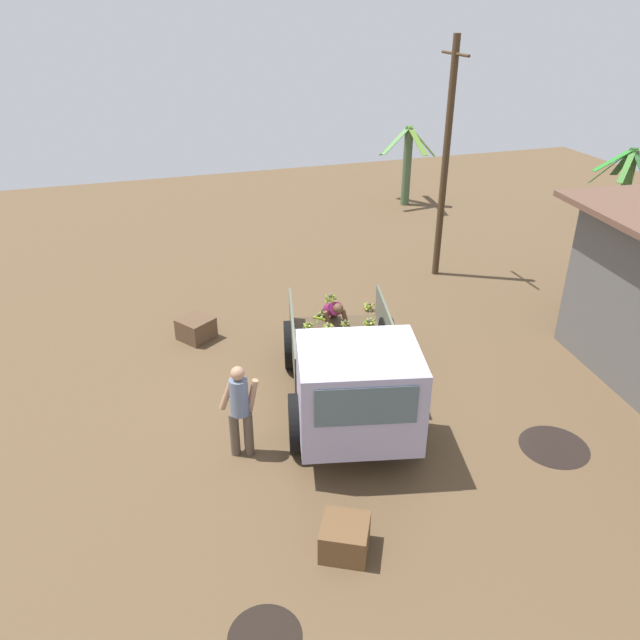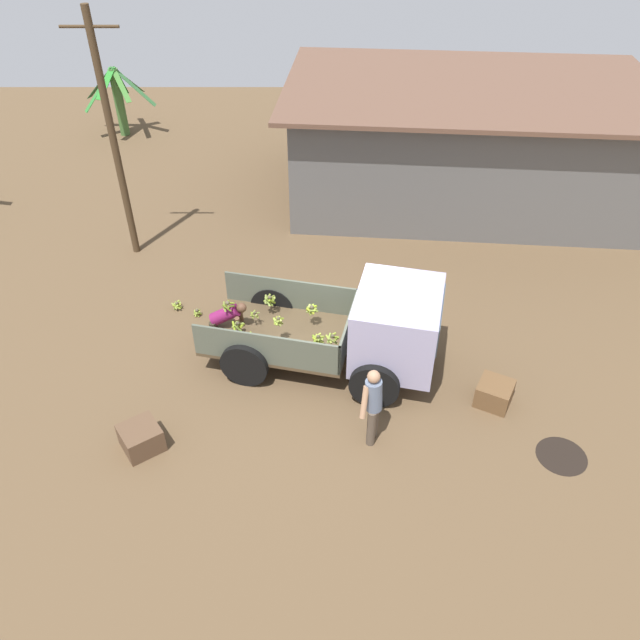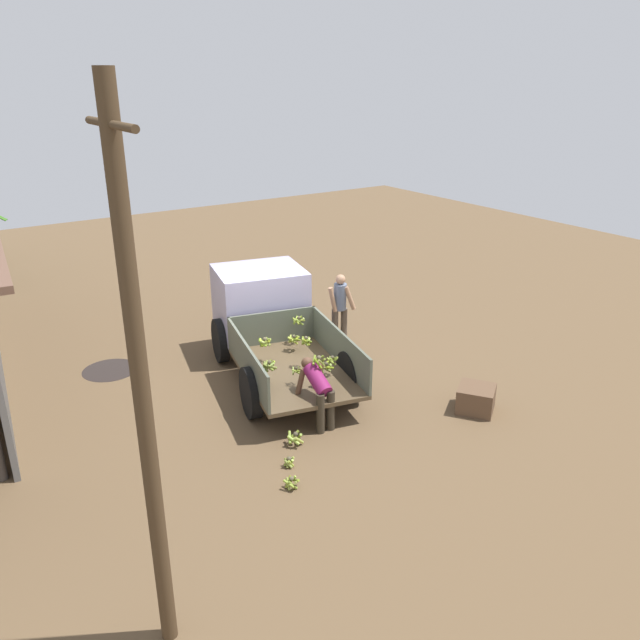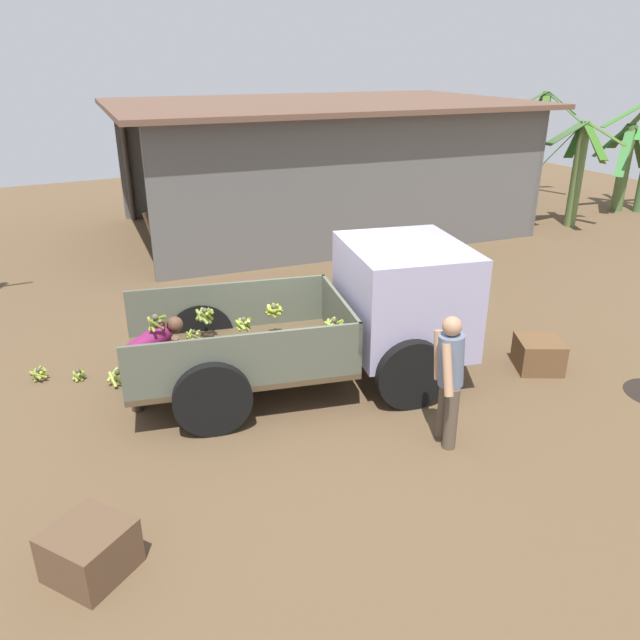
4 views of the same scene
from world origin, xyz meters
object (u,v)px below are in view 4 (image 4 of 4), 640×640
(person_worker_loading, at_px, (149,354))
(wooden_crate_1, at_px, (539,354))
(wooden_crate_0, at_px, (90,550))
(person_bystander_near_shed, at_px, (159,231))
(banana_bunch_on_ground_1, at_px, (39,373))
(person_foreground_visitor, at_px, (449,375))
(banana_bunch_on_ground_2, at_px, (118,376))
(banana_bunch_on_ground_0, at_px, (78,374))
(cargo_truck, at_px, (371,308))

(person_worker_loading, height_order, wooden_crate_1, person_worker_loading)
(wooden_crate_0, bearing_deg, person_bystander_near_shed, 71.95)
(person_bystander_near_shed, relative_size, banana_bunch_on_ground_1, 5.51)
(person_foreground_visitor, xyz_separation_m, banana_bunch_on_ground_1, (-4.34, 4.01, -0.83))
(person_worker_loading, height_order, banana_bunch_on_ground_1, person_worker_loading)
(banana_bunch_on_ground_1, distance_m, wooden_crate_0, 4.23)
(person_foreground_visitor, xyz_separation_m, wooden_crate_1, (2.50, 0.94, -0.70))
(banana_bunch_on_ground_1, relative_size, wooden_crate_0, 0.42)
(person_worker_loading, relative_size, banana_bunch_on_ground_2, 3.60)
(person_foreground_visitor, relative_size, banana_bunch_on_ground_0, 7.78)
(person_worker_loading, distance_m, person_bystander_near_shed, 5.98)
(person_worker_loading, xyz_separation_m, person_bystander_near_shed, (1.56, 5.77, 0.12))
(wooden_crate_0, height_order, wooden_crate_1, wooden_crate_0)
(banana_bunch_on_ground_0, height_order, wooden_crate_1, wooden_crate_1)
(cargo_truck, height_order, banana_bunch_on_ground_2, cargo_truck)
(banana_bunch_on_ground_0, relative_size, wooden_crate_0, 0.32)
(person_bystander_near_shed, height_order, banana_bunch_on_ground_0, person_bystander_near_shed)
(person_worker_loading, xyz_separation_m, banana_bunch_on_ground_0, (-0.84, 1.14, -0.64))
(person_bystander_near_shed, bearing_deg, wooden_crate_0, 10.02)
(banana_bunch_on_ground_1, bearing_deg, banana_bunch_on_ground_2, -34.05)
(person_worker_loading, bearing_deg, cargo_truck, -10.56)
(banana_bunch_on_ground_0, height_order, banana_bunch_on_ground_1, banana_bunch_on_ground_1)
(person_foreground_visitor, height_order, wooden_crate_1, person_foreground_visitor)
(cargo_truck, xyz_separation_m, banana_bunch_on_ground_1, (-4.44, 2.06, -0.96))
(person_worker_loading, height_order, wooden_crate_0, person_worker_loading)
(cargo_truck, height_order, person_worker_loading, cargo_truck)
(wooden_crate_0, bearing_deg, person_foreground_visitor, 2.86)
(wooden_crate_1, bearing_deg, person_worker_loading, 163.10)
(banana_bunch_on_ground_0, bearing_deg, person_worker_loading, -53.55)
(banana_bunch_on_ground_2, relative_size, wooden_crate_1, 0.52)
(person_foreground_visitor, xyz_separation_m, banana_bunch_on_ground_0, (-3.82, 3.75, -0.84))
(person_bystander_near_shed, bearing_deg, banana_bunch_on_ground_2, 7.40)
(person_bystander_near_shed, bearing_deg, person_worker_loading, 12.95)
(person_worker_loading, bearing_deg, banana_bunch_on_ground_0, 127.95)
(cargo_truck, distance_m, banana_bunch_on_ground_0, 4.43)
(banana_bunch_on_ground_1, height_order, banana_bunch_on_ground_2, banana_bunch_on_ground_2)
(person_foreground_visitor, distance_m, person_bystander_near_shed, 8.50)
(banana_bunch_on_ground_0, bearing_deg, person_foreground_visitor, -44.44)
(banana_bunch_on_ground_1, bearing_deg, wooden_crate_1, -24.18)
(person_foreground_visitor, bearing_deg, banana_bunch_on_ground_1, -26.02)
(person_worker_loading, bearing_deg, banana_bunch_on_ground_2, 117.14)
(cargo_truck, relative_size, wooden_crate_0, 7.54)
(wooden_crate_1, bearing_deg, banana_bunch_on_ground_2, 157.74)
(person_bystander_near_shed, bearing_deg, wooden_crate_1, 55.88)
(wooden_crate_0, xyz_separation_m, wooden_crate_1, (6.72, 1.15, -0.01))
(person_worker_loading, distance_m, wooden_crate_0, 3.12)
(person_bystander_near_shed, xyz_separation_m, banana_bunch_on_ground_2, (-1.91, -5.05, -0.71))
(person_foreground_visitor, height_order, banana_bunch_on_ground_2, person_foreground_visitor)
(person_foreground_visitor, bearing_deg, wooden_crate_1, -142.65)
(banana_bunch_on_ground_1, height_order, wooden_crate_1, wooden_crate_1)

